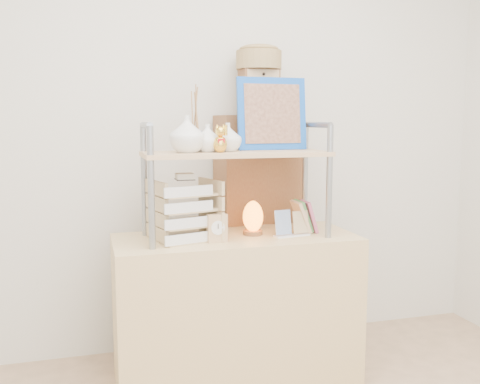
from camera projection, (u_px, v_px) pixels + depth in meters
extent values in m
cube|color=silver|center=(212.00, 124.00, 3.06)|extent=(3.40, 0.02, 2.60)
cube|color=tan|center=(236.00, 309.00, 2.71)|extent=(1.20, 0.50, 0.75)
cube|color=brown|center=(257.00, 233.00, 3.08)|extent=(0.47, 0.27, 1.35)
cylinder|color=gray|center=(151.00, 188.00, 2.36)|extent=(0.03, 0.03, 0.55)
cylinder|color=gray|center=(144.00, 181.00, 2.64)|extent=(0.03, 0.03, 0.55)
cylinder|color=gray|center=(146.00, 125.00, 2.46)|extent=(0.03, 0.30, 0.03)
cylinder|color=gray|center=(329.00, 182.00, 2.59)|extent=(0.03, 0.03, 0.55)
cylinder|color=gray|center=(305.00, 176.00, 2.88)|extent=(0.03, 0.03, 0.55)
cylinder|color=gray|center=(318.00, 125.00, 2.70)|extent=(0.03, 0.30, 0.03)
cube|color=tan|center=(236.00, 154.00, 2.60)|extent=(0.90, 0.34, 0.02)
imported|color=white|center=(187.00, 134.00, 2.50)|extent=(0.17, 0.17, 0.17)
imported|color=white|center=(208.00, 138.00, 2.55)|extent=(0.13, 0.13, 0.13)
imported|color=white|center=(228.00, 137.00, 2.60)|extent=(0.13, 0.13, 0.14)
cylinder|color=#2650A8|center=(195.00, 141.00, 2.66)|extent=(0.07, 0.07, 0.10)
cube|color=blue|center=(272.00, 114.00, 2.73)|extent=(0.37, 0.07, 0.37)
cube|color=brown|center=(273.00, 114.00, 2.72)|extent=(0.30, 0.05, 0.30)
cube|color=#C05478|center=(309.00, 216.00, 2.75)|extent=(0.07, 0.12, 0.17)
cube|color=#52974B|center=(303.00, 215.00, 2.76)|extent=(0.07, 0.12, 0.17)
cube|color=tan|center=(301.00, 216.00, 2.74)|extent=(0.08, 0.13, 0.16)
cube|color=tan|center=(185.00, 238.00, 2.59)|extent=(0.32, 0.31, 0.01)
cube|color=white|center=(189.00, 238.00, 2.47)|extent=(0.24, 0.07, 0.05)
cube|color=tan|center=(185.00, 223.00, 2.58)|extent=(0.32, 0.31, 0.01)
cube|color=white|center=(189.00, 223.00, 2.46)|extent=(0.24, 0.07, 0.05)
cube|color=tan|center=(184.00, 208.00, 2.57)|extent=(0.32, 0.31, 0.01)
cube|color=white|center=(189.00, 207.00, 2.45)|extent=(0.24, 0.07, 0.05)
cube|color=tan|center=(184.00, 193.00, 2.56)|extent=(0.32, 0.31, 0.01)
cube|color=white|center=(189.00, 191.00, 2.44)|extent=(0.24, 0.07, 0.05)
cube|color=beige|center=(185.00, 177.00, 2.53)|extent=(0.08, 0.08, 0.03)
cylinder|color=brown|center=(253.00, 233.00, 2.69)|extent=(0.10, 0.10, 0.02)
ellipsoid|color=orange|center=(253.00, 216.00, 2.68)|extent=(0.11, 0.11, 0.15)
cube|color=tan|center=(217.00, 228.00, 2.53)|extent=(0.10, 0.05, 0.13)
cylinder|color=white|center=(218.00, 228.00, 2.51)|extent=(0.07, 0.01, 0.07)
cube|color=white|center=(292.00, 235.00, 2.66)|extent=(0.19, 0.08, 0.01)
cube|color=navy|center=(283.00, 222.00, 2.64)|extent=(0.09, 0.04, 0.12)
cube|color=tan|center=(301.00, 222.00, 2.68)|extent=(0.09, 0.04, 0.11)
cube|color=brown|center=(259.00, 93.00, 2.95)|extent=(0.20, 0.15, 0.25)
cube|color=tan|center=(263.00, 109.00, 2.89)|extent=(0.18, 0.01, 0.05)
cube|color=tan|center=(263.00, 98.00, 2.88)|extent=(0.18, 0.01, 0.05)
cube|color=tan|center=(263.00, 86.00, 2.88)|extent=(0.18, 0.01, 0.05)
cube|color=tan|center=(263.00, 74.00, 2.87)|extent=(0.18, 0.01, 0.05)
cylinder|color=olive|center=(259.00, 60.00, 2.93)|extent=(0.25, 0.25, 0.10)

